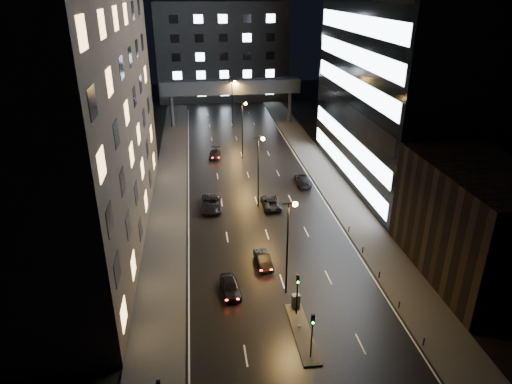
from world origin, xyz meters
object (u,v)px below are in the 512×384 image
car_toward_a (271,202)px  car_toward_b (303,180)px  car_away_a (230,286)px  car_away_c (211,204)px  car_away_d (215,154)px  car_away_b (263,260)px  utility_cabinet (296,301)px

car_toward_a → car_toward_b: car_toward_b is taller
car_away_a → car_away_c: (-1.00, 19.33, 0.07)m
car_away_a → car_away_d: car_away_a is taller
car_away_c → car_away_d: 20.98m
car_away_b → car_toward_a: car_toward_a is taller
car_away_c → car_away_d: size_ratio=1.24×
car_away_b → car_toward_a: bearing=71.7°
car_away_d → car_toward_b: bearing=-40.0°
car_away_b → car_toward_b: 23.51m
car_away_a → car_away_b: car_away_a is taller
car_away_b → car_away_c: 15.63m
car_away_d → utility_cabinet: 43.82m
car_toward_a → car_toward_b: size_ratio=0.99×
car_toward_a → utility_cabinet: 22.16m
car_away_b → car_away_d: size_ratio=0.87×
car_away_a → car_away_d: size_ratio=0.92×
utility_cabinet → car_away_c: bearing=100.2°
car_away_b → car_toward_a: (3.22, 14.35, 0.05)m
car_away_c → car_toward_a: size_ratio=1.12×
car_away_a → car_away_d: 40.25m
car_away_a → car_toward_b: car_toward_b is taller
car_away_d → car_toward_a: 22.37m
car_away_b → car_toward_a: 14.71m
car_away_a → car_away_c: car_away_c is taller
car_toward_b → utility_cabinet: size_ratio=3.89×
car_toward_a → utility_cabinet: bearing=86.3°
car_away_a → car_toward_b: 29.34m
utility_cabinet → car_away_d: bearing=90.1°
car_away_c → car_toward_a: 8.25m
car_away_a → car_toward_b: bearing=56.5°
car_away_b → car_away_d: car_away_d is taller
car_away_a → utility_cabinet: 6.80m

